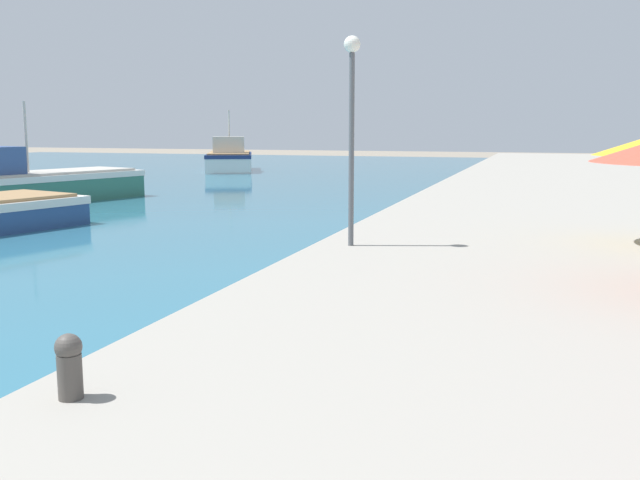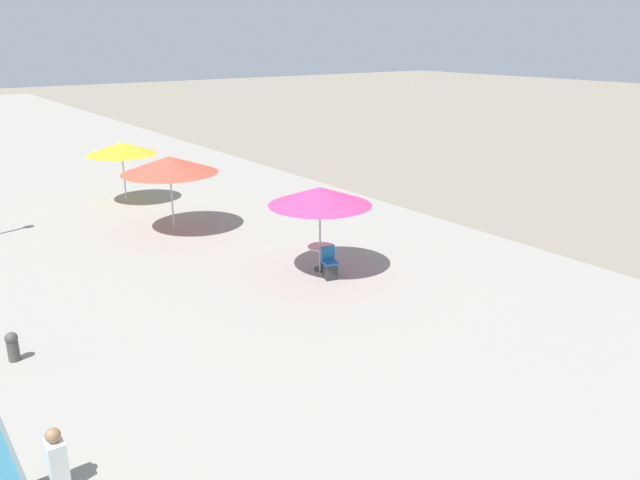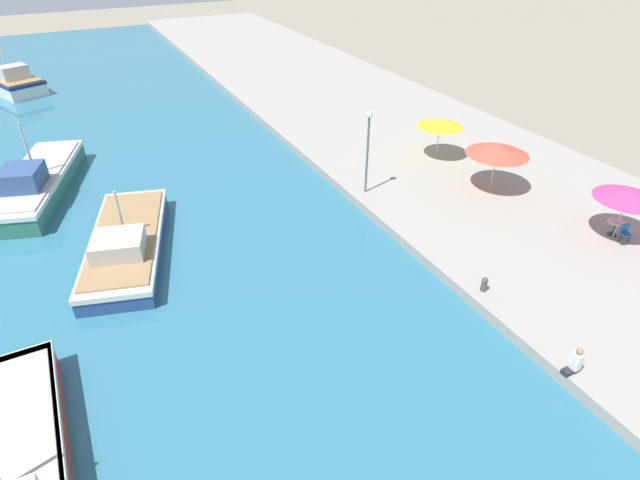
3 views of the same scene
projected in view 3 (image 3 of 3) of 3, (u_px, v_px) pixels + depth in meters
quay_promenade at (346, 102)px, 41.60m from camera, size 16.00×90.00×0.53m
fishing_boat_mid at (126, 242)px, 23.06m from camera, size 5.36×9.45×3.21m
fishing_boat_far at (37, 182)px, 27.91m from camera, size 5.58×10.28×4.14m
fishing_boat_distant at (12, 82)px, 44.45m from camera, size 5.74×7.95×4.31m
cafe_umbrella_pink at (629, 194)px, 22.47m from camera, size 2.95×2.95×2.56m
cafe_umbrella_white at (498, 149)px, 26.61m from camera, size 3.34×3.34×2.66m
cafe_umbrella_striped at (440, 123)px, 30.35m from camera, size 2.83×2.83×2.50m
cafe_table at (616, 225)px, 23.61m from camera, size 0.80×0.80×0.74m
cafe_chair_left at (624, 237)px, 23.13m from camera, size 0.51×0.53×0.91m
person_at_quay at (575, 362)px, 16.50m from camera, size 0.55×0.36×1.02m
mooring_bollard at (484, 284)px, 20.15m from camera, size 0.26×0.26×0.65m
lamppost at (368, 139)px, 25.92m from camera, size 0.36×0.36×4.56m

